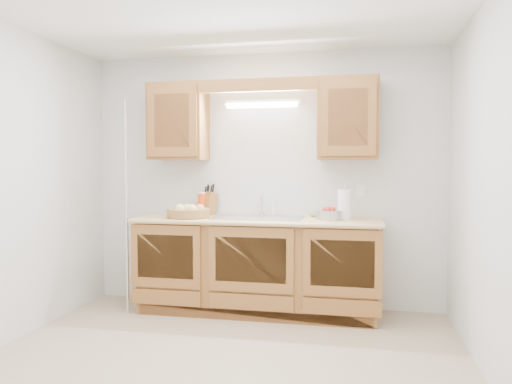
% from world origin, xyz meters
% --- Properties ---
extents(room, '(3.52, 3.50, 2.50)m').
position_xyz_m(room, '(0.00, 0.00, 1.25)').
color(room, tan).
rests_on(room, ground).
extents(base_cabinets, '(2.20, 0.60, 0.86)m').
position_xyz_m(base_cabinets, '(0.00, 1.20, 0.44)').
color(base_cabinets, brown).
rests_on(base_cabinets, ground).
extents(countertop, '(2.30, 0.63, 0.04)m').
position_xyz_m(countertop, '(0.00, 1.19, 0.88)').
color(countertop, tan).
rests_on(countertop, base_cabinets).
extents(upper_cabinet_left, '(0.55, 0.33, 0.75)m').
position_xyz_m(upper_cabinet_left, '(-0.83, 1.33, 1.83)').
color(upper_cabinet_left, brown).
rests_on(upper_cabinet_left, room).
extents(upper_cabinet_right, '(0.55, 0.33, 0.75)m').
position_xyz_m(upper_cabinet_right, '(0.83, 1.33, 1.83)').
color(upper_cabinet_right, brown).
rests_on(upper_cabinet_right, room).
extents(valance, '(2.20, 0.05, 0.12)m').
position_xyz_m(valance, '(0.00, 1.19, 2.14)').
color(valance, brown).
rests_on(valance, room).
extents(fluorescent_fixture, '(0.76, 0.08, 0.08)m').
position_xyz_m(fluorescent_fixture, '(0.00, 1.42, 2.00)').
color(fluorescent_fixture, white).
rests_on(fluorescent_fixture, room).
extents(sink, '(0.84, 0.46, 0.36)m').
position_xyz_m(sink, '(0.00, 1.21, 0.83)').
color(sink, '#9E9EA3').
rests_on(sink, countertop).
extents(wire_shelf_pole, '(0.03, 0.03, 2.00)m').
position_xyz_m(wire_shelf_pole, '(-1.20, 0.94, 1.00)').
color(wire_shelf_pole, silver).
rests_on(wire_shelf_pole, ground).
extents(outlet_plate, '(0.08, 0.01, 0.12)m').
position_xyz_m(outlet_plate, '(0.95, 1.49, 1.15)').
color(outlet_plate, white).
rests_on(outlet_plate, room).
extents(fruit_basket, '(0.52, 0.52, 0.13)m').
position_xyz_m(fruit_basket, '(-0.65, 1.11, 0.96)').
color(fruit_basket, olive).
rests_on(fruit_basket, countertop).
extents(knife_block, '(0.17, 0.21, 0.32)m').
position_xyz_m(knife_block, '(-0.54, 1.41, 1.02)').
color(knife_block, brown).
rests_on(knife_block, countertop).
extents(orange_canister, '(0.08, 0.08, 0.23)m').
position_xyz_m(orange_canister, '(-0.60, 1.36, 1.02)').
color(orange_canister, '#EC450D').
rests_on(orange_canister, countertop).
extents(soap_bottle, '(0.12, 0.12, 0.21)m').
position_xyz_m(soap_bottle, '(-0.54, 1.44, 1.00)').
color(soap_bottle, '#256AB9').
rests_on(soap_bottle, countertop).
extents(sponge, '(0.13, 0.10, 0.02)m').
position_xyz_m(sponge, '(0.54, 1.43, 0.91)').
color(sponge, '#CC333F').
rests_on(sponge, countertop).
extents(paper_towel, '(0.16, 0.16, 0.32)m').
position_xyz_m(paper_towel, '(0.81, 1.25, 1.03)').
color(paper_towel, silver).
rests_on(paper_towel, countertop).
extents(apple_bowl, '(0.29, 0.29, 0.12)m').
position_xyz_m(apple_bowl, '(0.67, 1.17, 0.95)').
color(apple_bowl, silver).
rests_on(apple_bowl, countertop).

